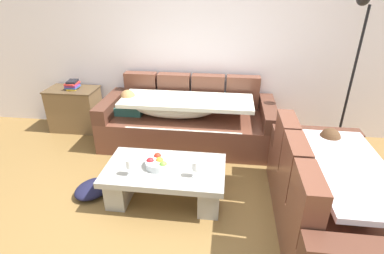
# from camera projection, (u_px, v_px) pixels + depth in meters

# --- Properties ---
(ground_plane) EXTENTS (14.00, 14.00, 0.00)m
(ground_plane) POSITION_uv_depth(u_px,v_px,m) (178.00, 227.00, 2.79)
(ground_plane) COLOR brown
(back_wall) EXTENTS (9.00, 0.10, 2.70)m
(back_wall) POSITION_uv_depth(u_px,v_px,m) (202.00, 38.00, 4.12)
(back_wall) COLOR white
(back_wall) RESTS_ON ground_plane
(couch_along_wall) EXTENTS (2.30, 0.92, 0.88)m
(couch_along_wall) POSITION_uv_depth(u_px,v_px,m) (185.00, 121.00, 4.11)
(couch_along_wall) COLOR brown
(couch_along_wall) RESTS_ON ground_plane
(couch_near_window) EXTENTS (0.92, 1.77, 0.88)m
(couch_near_window) POSITION_uv_depth(u_px,v_px,m) (331.00, 198.00, 2.65)
(couch_near_window) COLOR brown
(couch_near_window) RESTS_ON ground_plane
(coffee_table) EXTENTS (1.20, 0.68, 0.38)m
(coffee_table) POSITION_uv_depth(u_px,v_px,m) (165.00, 179.00, 3.06)
(coffee_table) COLOR #9E9F99
(coffee_table) RESTS_ON ground_plane
(fruit_bowl) EXTENTS (0.28, 0.28, 0.10)m
(fruit_bowl) POSITION_uv_depth(u_px,v_px,m) (159.00, 162.00, 3.01)
(fruit_bowl) COLOR silver
(fruit_bowl) RESTS_ON coffee_table
(wine_glass_near_left) EXTENTS (0.07, 0.07, 0.17)m
(wine_glass_near_left) POSITION_uv_depth(u_px,v_px,m) (129.00, 164.00, 2.84)
(wine_glass_near_left) COLOR silver
(wine_glass_near_left) RESTS_ON coffee_table
(wine_glass_near_right) EXTENTS (0.07, 0.07, 0.17)m
(wine_glass_near_right) POSITION_uv_depth(u_px,v_px,m) (195.00, 166.00, 2.82)
(wine_glass_near_right) COLOR silver
(wine_glass_near_right) RESTS_ON coffee_table
(open_magazine) EXTENTS (0.28, 0.21, 0.01)m
(open_magazine) POSITION_uv_depth(u_px,v_px,m) (187.00, 165.00, 3.04)
(open_magazine) COLOR white
(open_magazine) RESTS_ON coffee_table
(side_cabinet) EXTENTS (0.72, 0.44, 0.64)m
(side_cabinet) POSITION_uv_depth(u_px,v_px,m) (75.00, 109.00, 4.51)
(side_cabinet) COLOR brown
(side_cabinet) RESTS_ON ground_plane
(book_stack_on_cabinet) EXTENTS (0.17, 0.21, 0.13)m
(book_stack_on_cabinet) POSITION_uv_depth(u_px,v_px,m) (72.00, 85.00, 4.33)
(book_stack_on_cabinet) COLOR gold
(book_stack_on_cabinet) RESTS_ON side_cabinet
(floor_lamp) EXTENTS (0.33, 0.31, 1.95)m
(floor_lamp) POSITION_uv_depth(u_px,v_px,m) (351.00, 68.00, 3.61)
(floor_lamp) COLOR black
(floor_lamp) RESTS_ON ground_plane
(crumpled_garment) EXTENTS (0.46, 0.50, 0.12)m
(crumpled_garment) POSITION_uv_depth(u_px,v_px,m) (92.00, 189.00, 3.21)
(crumpled_garment) COLOR #191933
(crumpled_garment) RESTS_ON ground_plane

